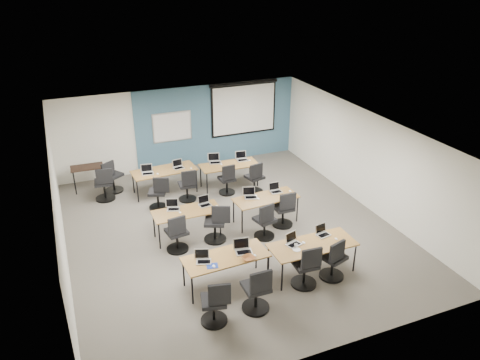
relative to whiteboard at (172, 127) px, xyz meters
name	(u,v)px	position (x,y,z in m)	size (l,w,h in m)	color
floor	(231,230)	(0.30, -4.43, -1.45)	(8.00, 9.00, 0.02)	#6B6354
ceiling	(230,131)	(0.30, -4.43, 1.25)	(8.00, 9.00, 0.02)	white
wall_back	(181,128)	(0.30, 0.07, -0.10)	(8.00, 0.04, 2.70)	beige
wall_front	(328,291)	(0.30, -8.93, -0.10)	(8.00, 0.04, 2.70)	beige
wall_left	(58,213)	(-3.70, -4.43, -0.10)	(0.04, 9.00, 2.70)	beige
wall_right	(365,159)	(4.30, -4.43, -0.10)	(0.04, 9.00, 2.70)	beige
blue_accent_panel	(217,124)	(1.55, 0.04, -0.10)	(5.50, 0.04, 2.70)	#3D5977
whiteboard	(172,127)	(0.00, 0.00, 0.00)	(1.28, 0.03, 0.98)	silver
projector_screen	(244,106)	(2.50, -0.02, 0.44)	(2.40, 0.10, 1.82)	black
training_table_front_left	(226,258)	(-0.61, -6.50, -0.77)	(1.80, 0.75, 0.73)	brown
training_table_front_right	(312,246)	(1.30, -6.77, -0.76)	(1.92, 0.80, 0.73)	olive
training_table_mid_left	(187,213)	(-0.81, -4.30, -0.77)	(1.67, 0.70, 0.73)	brown
training_table_mid_right	(266,199)	(1.30, -4.38, -0.77)	(1.70, 0.71, 0.73)	brown
training_table_back_left	(164,171)	(-0.72, -1.66, -0.76)	(1.88, 0.78, 0.73)	olive
training_table_back_right	(229,166)	(1.19, -2.00, -0.77)	(1.75, 0.73, 0.73)	olive
laptop_0	(203,259)	(-1.10, -6.47, -0.66)	(0.31, 0.26, 0.23)	silver
mouse_0	(214,266)	(-0.96, -6.74, -0.71)	(0.06, 0.10, 0.03)	white
task_chair_0	(215,306)	(-1.21, -7.51, -1.04)	(0.52, 0.52, 1.00)	black
laptop_1	(243,249)	(-0.20, -6.46, -0.65)	(0.35, 0.30, 0.27)	silver
mouse_1	(255,255)	(-0.03, -6.71, -0.71)	(0.06, 0.09, 0.03)	white
task_chair_1	(257,293)	(-0.33, -7.48, -1.02)	(0.56, 0.56, 1.03)	black
laptop_2	(293,241)	(0.91, -6.60, -0.66)	(0.32, 0.27, 0.24)	silver
mouse_2	(304,243)	(1.14, -6.67, -0.71)	(0.07, 0.11, 0.04)	white
task_chair_2	(306,269)	(0.94, -7.16, -1.02)	(0.55, 0.55, 1.03)	black
laptop_3	(322,232)	(1.70, -6.51, -0.66)	(0.30, 0.26, 0.23)	#B1B0BD
mouse_3	(336,239)	(1.88, -6.80, -0.71)	(0.06, 0.09, 0.03)	white
task_chair_3	(333,262)	(1.62, -7.15, -1.03)	(0.55, 0.54, 1.02)	black
laptop_4	(173,207)	(-1.09, -4.07, -0.66)	(0.31, 0.27, 0.24)	silver
mouse_4	(180,212)	(-0.99, -4.33, -0.71)	(0.06, 0.09, 0.03)	white
task_chair_4	(177,236)	(-1.22, -4.85, -1.03)	(0.53, 0.53, 1.01)	black
laptop_5	(205,203)	(-0.30, -4.17, -0.66)	(0.30, 0.26, 0.23)	silver
mouse_5	(217,206)	(-0.04, -4.37, -0.71)	(0.06, 0.10, 0.04)	white
task_chair_5	(216,226)	(-0.21, -4.77, -1.02)	(0.59, 0.55, 1.03)	black
laptop_6	(250,195)	(0.93, -4.20, -0.66)	(0.33, 0.28, 0.25)	#AFAFB8
mouse_6	(258,199)	(1.08, -4.40, -0.71)	(0.07, 0.10, 0.04)	white
task_chair_6	(265,224)	(0.95, -5.10, -1.04)	(0.52, 0.52, 1.00)	black
laptop_7	(275,190)	(1.68, -4.17, -0.66)	(0.31, 0.26, 0.24)	#ADADAD
mouse_7	(290,191)	(2.05, -4.32, -0.71)	(0.07, 0.11, 0.04)	white
task_chair_7	(284,212)	(1.66, -4.76, -1.03)	(0.54, 0.54, 1.02)	black
laptop_8	(147,171)	(-1.23, -1.71, -0.66)	(0.34, 0.29, 0.26)	#AAAAAD
mouse_8	(158,174)	(-0.97, -1.88, -0.71)	(0.06, 0.10, 0.04)	white
task_chair_8	(159,195)	(-1.13, -2.60, -1.03)	(0.56, 0.53, 1.01)	black
laptop_9	(178,166)	(-0.29, -1.65, -0.66)	(0.31, 0.27, 0.24)	#B5B5B5
mouse_9	(191,168)	(0.04, -1.86, -0.71)	(0.05, 0.09, 0.03)	white
task_chair_9	(188,188)	(-0.25, -2.42, -1.04)	(0.51, 0.51, 0.99)	black
laptop_10	(215,160)	(0.85, -1.67, -0.65)	(0.36, 0.31, 0.27)	#BABABA
mouse_10	(221,164)	(0.97, -1.92, -0.71)	(0.06, 0.10, 0.04)	white
task_chair_10	(227,182)	(0.96, -2.46, -1.05)	(0.49, 0.49, 0.97)	black
laptop_11	(242,158)	(1.69, -1.80, -0.66)	(0.34, 0.29, 0.26)	#B0B0B8
mouse_11	(250,160)	(1.89, -1.95, -0.71)	(0.06, 0.10, 0.03)	white
task_chair_11	(255,180)	(1.74, -2.71, -1.03)	(0.53, 0.53, 1.01)	black
blue_mousepad	(212,266)	(-0.98, -6.71, -0.72)	(0.23, 0.19, 0.01)	navy
snack_bowl	(248,258)	(-0.22, -6.79, -0.68)	(0.32, 0.32, 0.08)	brown
snack_plate	(297,250)	(0.88, -6.84, -0.71)	(0.17, 0.17, 0.01)	white
coffee_cup	(296,246)	(0.91, -6.74, -0.68)	(0.06, 0.06, 0.05)	white
utility_table	(87,169)	(-2.81, -0.59, -0.79)	(0.94, 0.52, 0.75)	black
spare_chair_a	(112,179)	(-2.17, -1.03, -1.02)	(0.62, 0.55, 1.03)	black
spare_chair_b	(104,186)	(-2.45, -1.48, -1.02)	(0.57, 0.57, 1.04)	black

